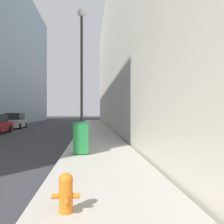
{
  "coord_description": "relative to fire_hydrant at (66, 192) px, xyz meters",
  "views": [
    {
      "loc": [
        5.18,
        -2.37,
        1.84
      ],
      "look_at": [
        7.0,
        19.55,
        1.8
      ],
      "focal_mm": 40.0,
      "sensor_mm": 36.0,
      "label": 1
    }
  ],
  "objects": [
    {
      "name": "sidewalk_right",
      "position": [
        0.8,
        16.2,
        -0.43
      ],
      "size": [
        3.02,
        60.0,
        0.16
      ],
      "color": "#ADA89E",
      "rests_on": "ground"
    },
    {
      "name": "building_right_stone",
      "position": [
        8.41,
        24.2,
        8.34
      ],
      "size": [
        12.0,
        60.0,
        17.68
      ],
      "color": "beige",
      "rests_on": "ground"
    },
    {
      "name": "fire_hydrant",
      "position": [
        0.0,
        0.0,
        0.0
      ],
      "size": [
        0.47,
        0.35,
        0.66
      ],
      "color": "orange",
      "rests_on": "sidewalk_right"
    },
    {
      "name": "trash_bin",
      "position": [
        0.02,
        5.71,
        0.3
      ],
      "size": [
        0.6,
        0.57,
        1.27
      ],
      "color": "#1E7538",
      "rests_on": "sidewalk_right"
    },
    {
      "name": "lamppost",
      "position": [
        -0.04,
        7.84,
        3.74
      ],
      "size": [
        0.4,
        0.4,
        6.62
      ],
      "color": "#2D332D",
      "rests_on": "sidewalk_right"
    },
    {
      "name": "parked_sedan_far",
      "position": [
        -7.85,
        23.71,
        0.26
      ],
      "size": [
        1.8,
        4.25,
        1.7
      ],
      "color": "#A3A8B2",
      "rests_on": "ground"
    }
  ]
}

